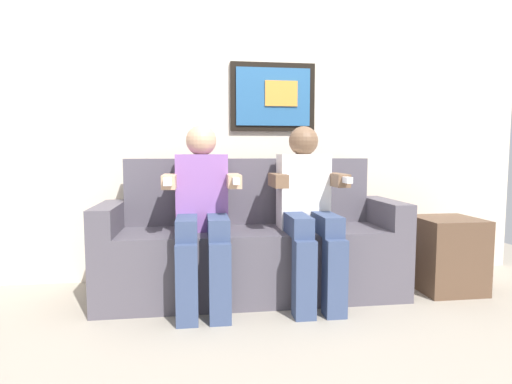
# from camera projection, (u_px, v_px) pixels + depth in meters

# --- Properties ---
(ground_plane) EXTENTS (5.66, 5.66, 0.00)m
(ground_plane) POSITION_uv_depth(u_px,v_px,m) (259.00, 312.00, 2.47)
(ground_plane) COLOR #9E9384
(back_wall_assembly) EXTENTS (4.35, 0.10, 2.60)m
(back_wall_assembly) POSITION_uv_depth(u_px,v_px,m) (245.00, 104.00, 3.10)
(back_wall_assembly) COLOR beige
(back_wall_assembly) RESTS_ON ground_plane
(couch) EXTENTS (1.95, 0.58, 0.90)m
(couch) POSITION_uv_depth(u_px,v_px,m) (252.00, 248.00, 2.76)
(couch) COLOR #514C56
(couch) RESTS_ON ground_plane
(person_on_left) EXTENTS (0.46, 0.56, 1.11)m
(person_on_left) POSITION_uv_depth(u_px,v_px,m) (202.00, 208.00, 2.53)
(person_on_left) COLOR #8C59A5
(person_on_left) RESTS_ON ground_plane
(person_on_right) EXTENTS (0.46, 0.56, 1.11)m
(person_on_right) POSITION_uv_depth(u_px,v_px,m) (308.00, 206.00, 2.62)
(person_on_right) COLOR white
(person_on_right) RESTS_ON ground_plane
(side_table_right) EXTENTS (0.40, 0.40, 0.50)m
(side_table_right) POSITION_uv_depth(u_px,v_px,m) (447.00, 254.00, 2.85)
(side_table_right) COLOR brown
(side_table_right) RESTS_ON ground_plane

